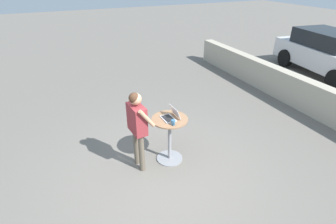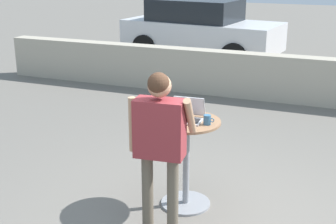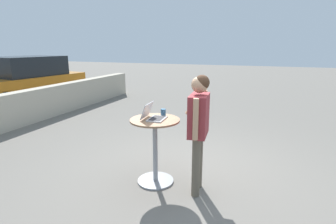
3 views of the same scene
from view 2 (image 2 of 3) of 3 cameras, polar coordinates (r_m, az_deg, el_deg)
pavement_kerb at (r=9.02m, az=14.20°, el=3.96°), size 12.12×0.35×0.87m
cafe_table at (r=4.98m, az=2.24°, el=-5.19°), size 0.71×0.71×0.97m
laptop at (r=4.85m, az=2.36°, el=-0.36°), size 0.34×0.32×0.23m
coffee_mug at (r=4.73m, az=4.81°, el=-0.95°), size 0.11×0.08×0.10m
standing_person at (r=4.27m, az=-1.03°, el=-2.80°), size 0.60×0.40×1.63m
parked_car_further_down at (r=12.46m, az=3.93°, el=10.04°), size 4.24×2.25×1.57m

